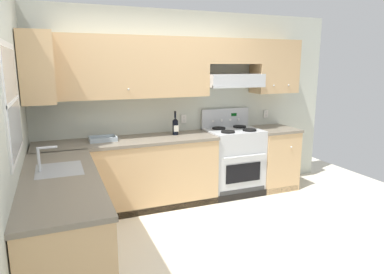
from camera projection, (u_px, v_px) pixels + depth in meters
ground_plane at (196, 247)px, 3.54m from camera, size 7.04×7.04×0.00m
wall_back at (181, 91)px, 4.77m from camera, size 4.68×0.57×2.55m
wall_left at (11, 124)px, 2.89m from camera, size 0.47×4.00×2.55m
counter_back_run at (163, 171)px, 4.59m from camera, size 3.60×0.65×0.91m
counter_left_run at (64, 227)px, 2.99m from camera, size 0.63×1.91×1.13m
stove at (233, 160)px, 4.98m from camera, size 0.76×0.62×1.20m
wine_bottle at (175, 126)px, 4.61m from camera, size 0.08×0.08×0.32m
bowl at (103, 139)px, 4.27m from camera, size 0.33×0.23×0.06m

